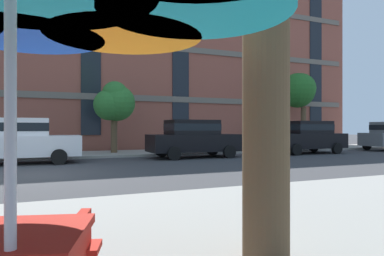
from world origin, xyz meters
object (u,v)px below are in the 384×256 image
at_px(sedan_black_midblock, 306,136).
at_px(street_tree_middle, 114,103).
at_px(street_tree_right, 299,90).
at_px(sedan_black, 194,138).
at_px(sedan_white, 20,140).

bearing_deg(sedan_black_midblock, street_tree_middle, 163.58).
bearing_deg(street_tree_right, sedan_black_midblock, -125.47).
xyz_separation_m(sedan_black, sedan_black_midblock, (6.71, 0.00, 0.00)).
distance_m(sedan_white, street_tree_middle, 5.37).
distance_m(sedan_black_midblock, street_tree_right, 5.72).
relative_size(sedan_black, street_tree_right, 0.85).
xyz_separation_m(sedan_white, sedan_black, (7.36, 0.00, 0.00)).
relative_size(sedan_black_midblock, street_tree_right, 0.85).
relative_size(sedan_black, street_tree_middle, 1.16).
bearing_deg(sedan_black, sedan_white, 180.00).
height_order(sedan_black, street_tree_middle, street_tree_middle).
bearing_deg(street_tree_right, street_tree_middle, -175.45).
distance_m(sedan_black, street_tree_middle, 4.70).
distance_m(sedan_white, street_tree_right, 17.60).
xyz_separation_m(street_tree_middle, street_tree_right, (12.74, 1.02, 1.29)).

